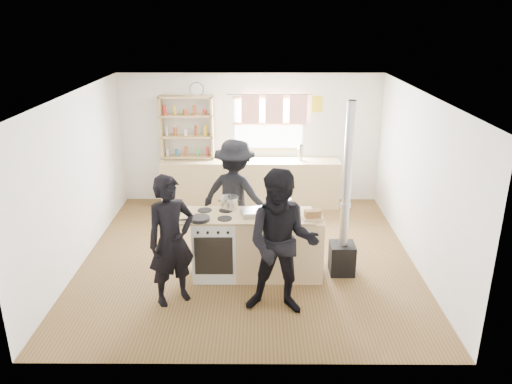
# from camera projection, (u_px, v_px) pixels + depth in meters

# --- Properties ---
(ground) EXTENTS (5.00, 5.00, 0.01)m
(ground) POSITION_uv_depth(u_px,v_px,m) (248.00, 257.00, 7.72)
(ground) COLOR brown
(ground) RESTS_ON ground
(back_counter) EXTENTS (3.40, 0.55, 0.90)m
(back_counter) POSITION_uv_depth(u_px,v_px,m) (250.00, 183.00, 9.65)
(back_counter) COLOR tan
(back_counter) RESTS_ON ground
(shelving_unit) EXTENTS (1.00, 0.28, 1.20)m
(shelving_unit) POSITION_uv_depth(u_px,v_px,m) (187.00, 127.00, 9.41)
(shelving_unit) COLOR tan
(shelving_unit) RESTS_ON back_counter
(thermos) EXTENTS (0.10, 0.10, 0.29)m
(thermos) POSITION_uv_depth(u_px,v_px,m) (301.00, 153.00, 9.44)
(thermos) COLOR silver
(thermos) RESTS_ON back_counter
(cooking_island) EXTENTS (1.97, 0.64, 0.93)m
(cooking_island) POSITION_uv_depth(u_px,v_px,m) (258.00, 245.00, 7.04)
(cooking_island) COLOR white
(cooking_island) RESTS_ON ground
(skillet_greens) EXTENTS (0.30, 0.30, 0.05)m
(skillet_greens) POSITION_uv_depth(u_px,v_px,m) (200.00, 219.00, 6.68)
(skillet_greens) COLOR black
(skillet_greens) RESTS_ON cooking_island
(roast_tray) EXTENTS (0.42, 0.36, 0.07)m
(roast_tray) POSITION_uv_depth(u_px,v_px,m) (255.00, 212.00, 6.88)
(roast_tray) COLOR silver
(roast_tray) RESTS_ON cooking_island
(stockpot_stove) EXTENTS (0.25, 0.25, 0.20)m
(stockpot_stove) POSITION_uv_depth(u_px,v_px,m) (229.00, 203.00, 7.06)
(stockpot_stove) COLOR #BDBDC0
(stockpot_stove) RESTS_ON cooking_island
(stockpot_counter) EXTENTS (0.31, 0.31, 0.23)m
(stockpot_counter) POSITION_uv_depth(u_px,v_px,m) (280.00, 205.00, 6.94)
(stockpot_counter) COLOR silver
(stockpot_counter) RESTS_ON cooking_island
(bread_board) EXTENTS (0.31, 0.24, 0.12)m
(bread_board) POSITION_uv_depth(u_px,v_px,m) (313.00, 215.00, 6.74)
(bread_board) COLOR tan
(bread_board) RESTS_ON cooking_island
(flue_heater) EXTENTS (0.35, 0.35, 2.50)m
(flue_heater) POSITION_uv_depth(u_px,v_px,m) (344.00, 231.00, 7.03)
(flue_heater) COLOR black
(flue_heater) RESTS_ON ground
(person_near_left) EXTENTS (0.75, 0.69, 1.72)m
(person_near_left) POSITION_uv_depth(u_px,v_px,m) (171.00, 241.00, 6.27)
(person_near_left) COLOR black
(person_near_left) RESTS_ON ground
(person_near_right) EXTENTS (0.99, 0.82, 1.86)m
(person_near_right) POSITION_uv_depth(u_px,v_px,m) (282.00, 244.00, 6.03)
(person_near_right) COLOR black
(person_near_right) RESTS_ON ground
(person_far) EXTENTS (1.30, 1.03, 1.76)m
(person_far) POSITION_uv_depth(u_px,v_px,m) (235.00, 195.00, 7.78)
(person_far) COLOR black
(person_far) RESTS_ON ground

